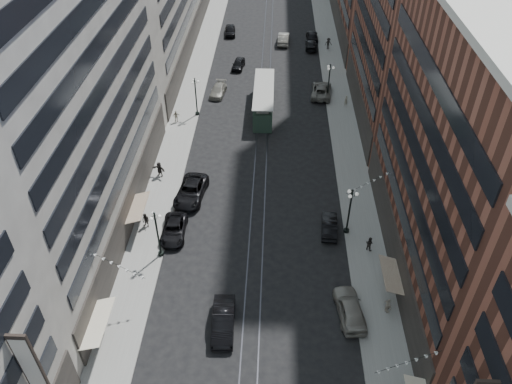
# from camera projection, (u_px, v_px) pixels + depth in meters

# --- Properties ---
(ground) EXTENTS (220.00, 220.00, 0.00)m
(ground) POSITION_uv_depth(u_px,v_px,m) (264.00, 99.00, 73.32)
(ground) COLOR black
(ground) RESTS_ON ground
(sidewalk_west) EXTENTS (4.00, 180.00, 0.15)m
(sidewalk_west) POSITION_uv_depth(u_px,v_px,m) (199.00, 68.00, 81.38)
(sidewalk_west) COLOR gray
(sidewalk_west) RESTS_ON ground
(sidewalk_east) EXTENTS (4.00, 180.00, 0.15)m
(sidewalk_east) POSITION_uv_depth(u_px,v_px,m) (334.00, 70.00, 80.69)
(sidewalk_east) COLOR gray
(sidewalk_east) RESTS_ON ground
(rail_west) EXTENTS (0.12, 180.00, 0.02)m
(rail_west) POSITION_uv_depth(u_px,v_px,m) (262.00, 69.00, 81.10)
(rail_west) COLOR #2D2D33
(rail_west) RESTS_ON ground
(rail_east) EXTENTS (0.12, 180.00, 0.02)m
(rail_east) POSITION_uv_depth(u_px,v_px,m) (270.00, 70.00, 81.06)
(rail_east) COLOR #2D2D33
(rail_east) RESTS_ON ground
(building_west_mid) EXTENTS (8.00, 36.00, 28.00)m
(building_west_mid) POSITION_uv_depth(u_px,v_px,m) (66.00, 102.00, 44.07)
(building_west_mid) COLOR #AAA597
(building_west_mid) RESTS_ON ground
(building_east_mid) EXTENTS (8.00, 30.00, 24.00)m
(building_east_mid) POSITION_uv_depth(u_px,v_px,m) (464.00, 162.00, 40.39)
(building_east_mid) COLOR brown
(building_east_mid) RESTS_ON ground
(lamppost_sw_far) EXTENTS (1.03, 1.14, 5.52)m
(lamppost_sw_far) POSITION_uv_depth(u_px,v_px,m) (157.00, 233.00, 46.81)
(lamppost_sw_far) COLOR black
(lamppost_sw_far) RESTS_ON sidewalk_west
(lamppost_sw_mid) EXTENTS (1.03, 1.14, 5.52)m
(lamppost_sw_mid) POSITION_uv_depth(u_px,v_px,m) (196.00, 95.00, 67.78)
(lamppost_sw_mid) COLOR black
(lamppost_sw_mid) RESTS_ON sidewalk_west
(lamppost_se_far) EXTENTS (1.03, 1.14, 5.52)m
(lamppost_se_far) POSITION_uv_depth(u_px,v_px,m) (350.00, 210.00, 49.34)
(lamppost_se_far) COLOR black
(lamppost_se_far) RESTS_ON sidewalk_east
(lamppost_se_mid) EXTENTS (1.03, 1.14, 5.52)m
(lamppost_se_mid) POSITION_uv_depth(u_px,v_px,m) (329.00, 81.00, 71.08)
(lamppost_se_mid) COLOR black
(lamppost_se_mid) RESTS_ON sidewalk_east
(streetcar) EXTENTS (2.75, 12.41, 3.43)m
(streetcar) POSITION_uv_depth(u_px,v_px,m) (264.00, 100.00, 69.82)
(streetcar) COLOR #273E30
(streetcar) RESTS_ON ground
(car_2) EXTENTS (2.51, 5.18, 1.42)m
(car_2) POSITION_uv_depth(u_px,v_px,m) (174.00, 230.00, 50.62)
(car_2) COLOR black
(car_2) RESTS_ON ground
(car_4) EXTENTS (2.78, 5.47, 1.79)m
(car_4) POSITION_uv_depth(u_px,v_px,m) (350.00, 308.00, 42.71)
(car_4) COLOR gray
(car_4) RESTS_ON ground
(car_5) EXTENTS (2.01, 5.24, 1.70)m
(car_5) POSITION_uv_depth(u_px,v_px,m) (223.00, 321.00, 41.75)
(car_5) COLOR black
(car_5) RESTS_ON ground
(pedestrian_2) EXTENTS (0.93, 0.75, 1.68)m
(pedestrian_2) POSITION_uv_depth(u_px,v_px,m) (146.00, 220.00, 51.27)
(pedestrian_2) COLOR black
(pedestrian_2) RESTS_ON sidewalk_west
(pedestrian_4) EXTENTS (0.78, 1.04, 1.61)m
(pedestrian_4) POSITION_uv_depth(u_px,v_px,m) (388.00, 306.00, 42.84)
(pedestrian_4) COLOR #B7AC98
(pedestrian_4) RESTS_ON sidewalk_east
(car_7) EXTENTS (3.59, 6.54, 1.73)m
(car_7) POSITION_uv_depth(u_px,v_px,m) (191.00, 191.00, 55.19)
(car_7) COLOR black
(car_7) RESTS_ON ground
(car_8) EXTENTS (2.47, 4.98, 1.39)m
(car_8) POSITION_uv_depth(u_px,v_px,m) (218.00, 90.00, 74.03)
(car_8) COLOR gray
(car_8) RESTS_ON ground
(car_9) EXTENTS (2.22, 4.85, 1.61)m
(car_9) POSITION_uv_depth(u_px,v_px,m) (230.00, 31.00, 92.02)
(car_9) COLOR black
(car_9) RESTS_ON ground
(car_10) EXTENTS (1.82, 4.46, 1.44)m
(car_10) POSITION_uv_depth(u_px,v_px,m) (329.00, 226.00, 51.05)
(car_10) COLOR black
(car_10) RESTS_ON ground
(car_11) EXTENTS (3.43, 6.33, 1.68)m
(car_11) POSITION_uv_depth(u_px,v_px,m) (321.00, 90.00, 73.77)
(car_11) COLOR #67645B
(car_11) RESTS_ON ground
(car_12) EXTENTS (2.22, 5.10, 1.46)m
(car_12) POSITION_uv_depth(u_px,v_px,m) (311.00, 45.00, 87.16)
(car_12) COLOR black
(car_12) RESTS_ON ground
(car_13) EXTENTS (2.25, 4.46, 1.46)m
(car_13) POSITION_uv_depth(u_px,v_px,m) (238.00, 64.00, 81.02)
(car_13) COLOR black
(car_13) RESTS_ON ground
(car_14) EXTENTS (2.14, 5.43, 1.76)m
(car_14) POSITION_uv_depth(u_px,v_px,m) (283.00, 38.00, 88.92)
(car_14) COLOR slate
(car_14) RESTS_ON ground
(pedestrian_5) EXTENTS (1.80, 1.19, 1.88)m
(pedestrian_5) POSITION_uv_depth(u_px,v_px,m) (159.00, 169.00, 57.99)
(pedestrian_5) COLOR black
(pedestrian_5) RESTS_ON sidewalk_west
(pedestrian_6) EXTENTS (1.05, 0.64, 1.67)m
(pedestrian_6) POSITION_uv_depth(u_px,v_px,m) (176.00, 116.00, 67.59)
(pedestrian_6) COLOR #B7AE98
(pedestrian_6) RESTS_ON sidewalk_west
(pedestrian_7) EXTENTS (0.86, 0.79, 1.56)m
(pedestrian_7) POSITION_uv_depth(u_px,v_px,m) (369.00, 244.00, 48.75)
(pedestrian_7) COLOR black
(pedestrian_7) RESTS_ON sidewalk_east
(pedestrian_8) EXTENTS (0.67, 0.57, 1.56)m
(pedestrian_8) POSITION_uv_depth(u_px,v_px,m) (346.00, 101.00, 71.08)
(pedestrian_8) COLOR #A19A86
(pedestrian_8) RESTS_ON sidewalk_east
(pedestrian_9) EXTENTS (1.31, 0.74, 1.91)m
(pedestrian_9) POSITION_uv_depth(u_px,v_px,m) (328.00, 43.00, 86.64)
(pedestrian_9) COLOR black
(pedestrian_9) RESTS_ON sidewalk_east
(car_extra_0) EXTENTS (2.12, 4.98, 1.68)m
(car_extra_0) POSITION_uv_depth(u_px,v_px,m) (312.00, 36.00, 90.05)
(car_extra_0) COLOR black
(car_extra_0) RESTS_ON ground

